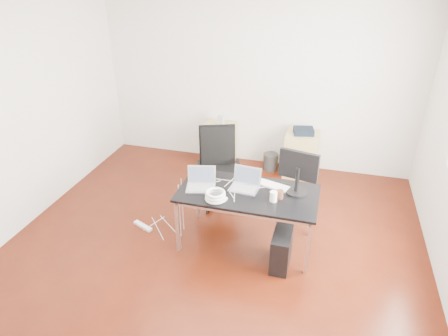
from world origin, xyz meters
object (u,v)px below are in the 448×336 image
(desk, at_px, (248,196))
(filing_cabinet_left, at_px, (219,145))
(filing_cabinet_right, at_px, (301,154))
(office_chair, at_px, (218,163))
(pc_tower, at_px, (281,249))

(desk, distance_m, filing_cabinet_left, 2.19)
(desk, height_order, filing_cabinet_right, desk)
(office_chair, height_order, filing_cabinet_left, office_chair)
(desk, xyz_separation_m, filing_cabinet_left, (-0.92, 1.96, -0.33))
(desk, relative_size, filing_cabinet_left, 2.29)
(filing_cabinet_right, bearing_deg, office_chair, -132.93)
(pc_tower, bearing_deg, filing_cabinet_left, 121.97)
(desk, height_order, office_chair, office_chair)
(desk, height_order, pc_tower, desk)
(office_chair, distance_m, pc_tower, 1.59)
(office_chair, bearing_deg, filing_cabinet_right, 26.57)
(office_chair, bearing_deg, filing_cabinet_left, 85.33)
(office_chair, xyz_separation_m, filing_cabinet_left, (-0.32, 1.12, -0.26))
(filing_cabinet_left, relative_size, pc_tower, 1.56)
(desk, xyz_separation_m, office_chair, (-0.60, 0.84, -0.07))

